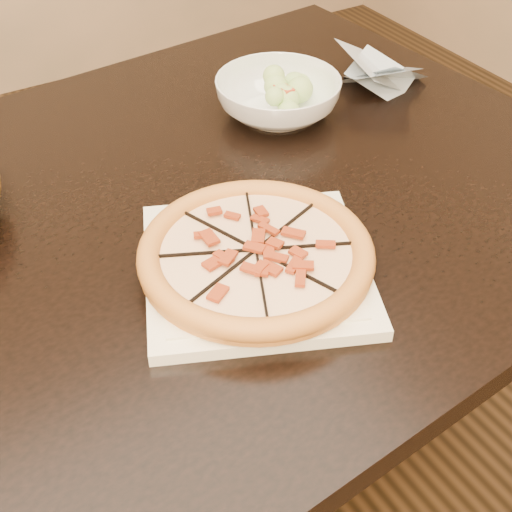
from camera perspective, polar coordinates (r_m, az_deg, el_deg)
The scene contains 7 objects.
floor at distance 1.64m, azimuth -4.73°, elevation -18.03°, with size 4.00×4.00×0.02m, color #382514.
dining_table at distance 1.09m, azimuth -9.67°, elevation -1.64°, with size 1.61×1.12×0.75m.
plate at distance 0.94m, azimuth 0.00°, elevation -0.90°, with size 0.38×0.38×0.02m.
pizza at distance 0.93m, azimuth -0.00°, elevation 0.19°, with size 0.31×0.31×0.03m.
salad_bowl at distance 1.28m, azimuth 1.77°, elevation 12.58°, with size 0.22×0.22×0.07m, color white.
salad at distance 1.26m, azimuth 1.83°, elevation 14.66°, with size 0.09×0.12×0.04m.
cling_film at distance 1.39m, azimuth 9.79°, elevation 14.05°, with size 0.15×0.12×0.05m, color silver, non-canonical shape.
Camera 1 is at (-0.33, -0.79, 1.38)m, focal length 50.00 mm.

